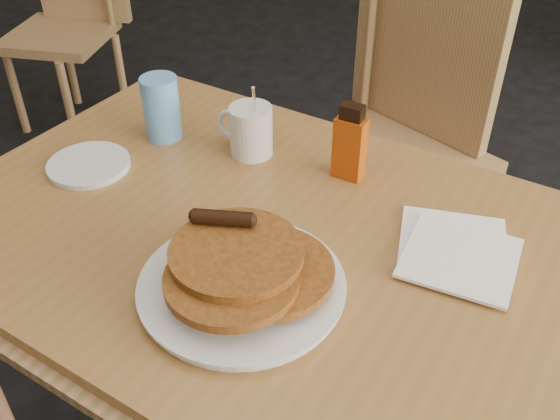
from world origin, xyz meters
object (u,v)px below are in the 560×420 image
object	(u,v)px
coffee_mug	(250,130)
blue_tumbler	(162,108)
pancake_plate	(242,276)
main_table	(268,249)
chair_wall_extra	(69,7)
chair_main_far	(405,111)
syrup_bottle	(350,144)

from	to	relation	value
coffee_mug	blue_tumbler	world-z (taller)	coffee_mug
coffee_mug	pancake_plate	bearing A→B (deg)	-53.18
main_table	chair_wall_extra	size ratio (longest dim) A/B	1.42
chair_main_far	blue_tumbler	distance (m)	0.72
pancake_plate	syrup_bottle	distance (m)	0.37
main_table	pancake_plate	bearing A→B (deg)	-73.57
coffee_mug	chair_main_far	bearing A→B (deg)	83.22
pancake_plate	syrup_bottle	size ratio (longest dim) A/B	2.10
chair_wall_extra	blue_tumbler	size ratio (longest dim) A/B	6.51
main_table	blue_tumbler	xyz separation A→B (m)	(-0.35, 0.16, 0.11)
main_table	pancake_plate	distance (m)	0.17
chair_main_far	chair_wall_extra	bearing A→B (deg)	-173.24
chair_main_far	syrup_bottle	distance (m)	0.59
main_table	chair_wall_extra	xyz separation A→B (m)	(-1.64, 1.09, -0.19)
chair_main_far	syrup_bottle	world-z (taller)	chair_main_far
coffee_mug	blue_tumbler	xyz separation A→B (m)	(-0.19, -0.04, 0.01)
main_table	pancake_plate	size ratio (longest dim) A/B	3.90
blue_tumbler	coffee_mug	bearing A→B (deg)	10.71
chair_wall_extra	pancake_plate	size ratio (longest dim) A/B	2.74
chair_main_far	pancake_plate	bearing A→B (deg)	-67.66
pancake_plate	coffee_mug	xyz separation A→B (m)	(-0.20, 0.34, 0.02)
chair_wall_extra	syrup_bottle	bearing A→B (deg)	-46.21
chair_wall_extra	coffee_mug	bearing A→B (deg)	-50.10
chair_wall_extra	blue_tumbler	distance (m)	1.61
chair_main_far	syrup_bottle	bearing A→B (deg)	-64.22
main_table	syrup_bottle	bearing A→B (deg)	78.04
chair_wall_extra	coffee_mug	size ratio (longest dim) A/B	5.38
pancake_plate	coffee_mug	bearing A→B (deg)	120.66
coffee_mug	chair_wall_extra	bearing A→B (deg)	155.07
main_table	blue_tumbler	distance (m)	0.40
main_table	coffee_mug	xyz separation A→B (m)	(-0.16, 0.20, 0.10)
chair_wall_extra	pancake_plate	world-z (taller)	chair_wall_extra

